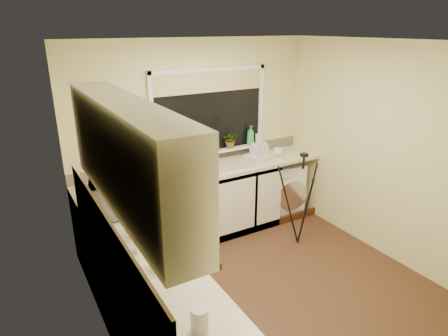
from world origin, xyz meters
The scene contains 34 objects.
floor centered at (0.00, 0.00, 0.00)m, with size 3.20×3.20×0.00m, color #4E2C1F.
ceiling centered at (0.00, 0.00, 2.45)m, with size 3.20×3.20×0.00m, color white.
wall_back centered at (0.00, 1.50, 1.23)m, with size 3.20×3.20×0.00m, color beige.
wall_front centered at (0.00, -1.50, 1.23)m, with size 3.20×3.20×0.00m, color beige.
wall_left centered at (-1.60, 0.00, 1.23)m, with size 3.00×3.00×0.00m, color beige.
wall_right centered at (1.60, 0.00, 1.23)m, with size 3.00×3.00×0.00m, color beige.
base_cabinet_back centered at (-0.33, 1.20, 0.43)m, with size 2.55×0.60×0.86m, color silver.
base_cabinet_left centered at (-1.30, -0.30, 0.43)m, with size 0.54×2.40×0.86m, color silver.
worktop_back centered at (0.00, 1.20, 0.88)m, with size 3.20×0.60×0.04m, color beige.
worktop_left centered at (-1.30, -0.30, 0.88)m, with size 0.60×2.40×0.04m, color beige.
upper_cabinet centered at (-1.44, -0.45, 1.80)m, with size 0.28×1.90×0.70m, color silver.
splashback_left centered at (-1.59, -0.30, 1.12)m, with size 0.02×2.40×0.45m, color beige.
splashback_back centered at (0.00, 1.49, 0.97)m, with size 3.20×0.02×0.14m, color beige.
window_glass centered at (0.20, 1.49, 1.55)m, with size 1.50×0.02×1.00m, color black.
window_blind centered at (0.20, 1.46, 1.92)m, with size 1.50×0.02×0.25m, color tan.
windowsill centered at (0.20, 1.43, 1.04)m, with size 1.60×0.14×0.03m, color white.
sink centered at (0.20, 1.20, 0.91)m, with size 0.82×0.46×0.03m, color tan.
faucet centered at (0.20, 1.38, 1.02)m, with size 0.03×0.03×0.24m, color silver.
washing_machine centered at (1.22, 1.25, 0.38)m, with size 0.53×0.51×0.75m, color white.
laptop centered at (-0.71, 1.17, 0.97)m, with size 0.44×0.42×0.27m.
kettle centered at (-1.21, 0.05, 1.01)m, with size 0.17×0.17×0.22m, color white.
dish_rack centered at (0.81, 1.22, 0.93)m, with size 0.40×0.30×0.06m, color beige.
tripod centered at (0.87, 0.43, 0.59)m, with size 0.59×0.59×1.18m, color black, non-canonical shape.
glass_jug centered at (-1.30, -1.17, 0.98)m, with size 0.11×0.11×0.15m, color silver.
steel_jar centered at (-1.34, -0.17, 0.95)m, with size 0.08×0.08×0.11m, color silver.
microwave centered at (-1.29, 0.68, 1.07)m, with size 0.61×0.41×0.34m, color white.
plant_a centered at (-0.39, 1.41, 1.18)m, with size 0.14×0.09×0.26m, color #999999.
plant_b centered at (-0.11, 1.40, 1.17)m, with size 0.13×0.11×0.24m, color #999999.
plant_c centered at (0.18, 1.40, 1.16)m, with size 0.13×0.13×0.23m, color #999999.
plant_d centered at (0.47, 1.41, 1.16)m, with size 0.21×0.18×0.23m, color #999999.
soap_bottle_green centered at (0.79, 1.41, 1.18)m, with size 0.10×0.10×0.26m, color green.
soap_bottle_clear centered at (0.91, 1.41, 1.14)m, with size 0.08×0.09×0.19m, color #999999.
cup_back centered at (1.10, 1.20, 0.95)m, with size 0.13×0.13×0.11m, color white.
cup_left centered at (-1.26, -0.45, 0.95)m, with size 0.11×0.11×0.10m, color beige.
Camera 1 is at (-2.09, -2.79, 2.57)m, focal length 31.07 mm.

